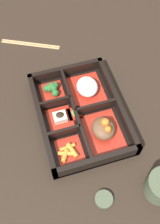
# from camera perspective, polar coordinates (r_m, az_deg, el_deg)

# --- Properties ---
(ground_plane) EXTENTS (3.00, 3.00, 0.00)m
(ground_plane) POSITION_cam_1_polar(r_m,az_deg,el_deg) (0.79, 0.00, -0.94)
(ground_plane) COLOR black
(bento_base) EXTENTS (0.33, 0.24, 0.01)m
(bento_base) POSITION_cam_1_polar(r_m,az_deg,el_deg) (0.78, 0.00, -0.75)
(bento_base) COLOR black
(bento_base) RESTS_ON ground_plane
(bento_rim) EXTENTS (0.33, 0.24, 0.05)m
(bento_rim) POSITION_cam_1_polar(r_m,az_deg,el_deg) (0.77, -0.28, -0.14)
(bento_rim) COLOR black
(bento_rim) RESTS_ON ground_plane
(bowl_rice) EXTENTS (0.13, 0.10, 0.04)m
(bowl_rice) POSITION_cam_1_polar(r_m,az_deg,el_deg) (0.81, 1.57, 5.30)
(bowl_rice) COLOR maroon
(bowl_rice) RESTS_ON bento_base
(bowl_stew) EXTENTS (0.13, 0.10, 0.06)m
(bowl_stew) POSITION_cam_1_polar(r_m,az_deg,el_deg) (0.73, 5.14, -3.69)
(bowl_stew) COLOR maroon
(bowl_stew) RESTS_ON bento_base
(bowl_greens) EXTENTS (0.08, 0.07, 0.03)m
(bowl_greens) POSITION_cam_1_polar(r_m,az_deg,el_deg) (0.82, -6.07, 4.94)
(bowl_greens) COLOR maroon
(bowl_greens) RESTS_ON bento_base
(bowl_tofu) EXTENTS (0.08, 0.07, 0.03)m
(bowl_tofu) POSITION_cam_1_polar(r_m,az_deg,el_deg) (0.76, -4.31, -1.48)
(bowl_tofu) COLOR maroon
(bowl_tofu) RESTS_ON bento_base
(bowl_carrots) EXTENTS (0.08, 0.07, 0.02)m
(bowl_carrots) POSITION_cam_1_polar(r_m,az_deg,el_deg) (0.72, -2.44, -8.45)
(bowl_carrots) COLOR maroon
(bowl_carrots) RESTS_ON bento_base
(bowl_pickles) EXTENTS (0.04, 0.04, 0.01)m
(bowl_pickles) POSITION_cam_1_polar(r_m,az_deg,el_deg) (0.77, -1.08, -0.30)
(bowl_pickles) COLOR maroon
(bowl_pickles) RESTS_ON bento_base
(chopsticks) EXTENTS (0.11, 0.20, 0.01)m
(chopsticks) POSITION_cam_1_polar(r_m,az_deg,el_deg) (0.98, -10.73, 14.42)
(chopsticks) COLOR #A87F51
(chopsticks) RESTS_ON ground_plane
(sauce_dish) EXTENTS (0.05, 0.05, 0.01)m
(sauce_dish) POSITION_cam_1_polar(r_m,az_deg,el_deg) (0.69, 5.21, -18.40)
(sauce_dish) COLOR #424C38
(sauce_dish) RESTS_ON ground_plane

